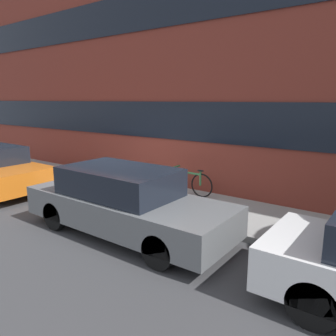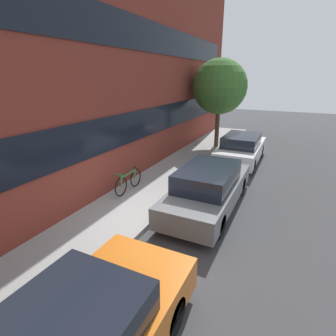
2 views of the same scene
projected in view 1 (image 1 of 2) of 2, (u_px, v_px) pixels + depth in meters
The scene contains 6 objects.
ground_plane at pixel (116, 208), 8.41m from camera, with size 56.00×56.00×0.00m, color #38383A.
sidewalk_strip at pixel (145, 195), 9.28m from camera, with size 28.00×2.24×0.14m.
rowhouse_facade at pixel (177, 26), 9.53m from camera, with size 28.00×1.02×9.60m.
parked_car_grey at pixel (125, 202), 6.67m from camera, with size 4.52×1.66×1.37m.
fire_hydrant at pixel (25, 162), 11.69m from camera, with size 0.45×0.25×0.79m.
bicycle at pixel (188, 181), 9.00m from camera, with size 1.55×0.44×0.75m.
Camera 1 is at (5.83, -5.66, 2.73)m, focal length 35.00 mm.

